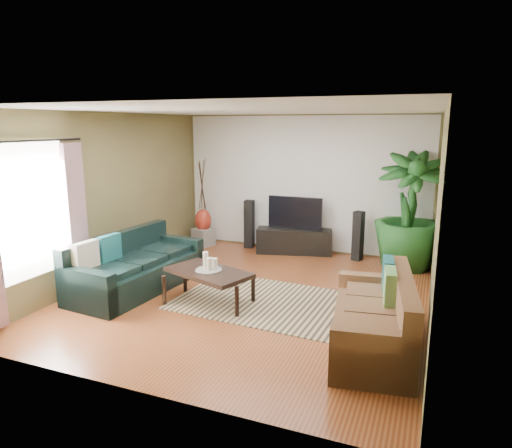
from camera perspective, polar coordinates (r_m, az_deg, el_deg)
The scene contains 27 objects.
floor at distance 6.94m, azimuth -0.62°, elevation -8.83°, with size 5.50×5.50×0.00m, color brown.
ceiling at distance 6.47m, azimuth -0.67°, elevation 14.06°, with size 5.50×5.50×0.00m, color white.
wall_back at distance 9.15m, azimuth 5.92°, elevation 5.03°, with size 5.00×5.00×0.00m, color brown.
wall_front at distance 4.22m, azimuth -14.96°, elevation -4.01°, with size 5.00×5.00×0.00m, color brown.
wall_left at distance 7.85m, azimuth -17.81°, elevation 3.29°, with size 5.50×5.50×0.00m, color brown.
wall_right at distance 6.10m, azimuth 21.66°, elevation 0.52°, with size 5.50×5.50×0.00m, color brown.
backwall_panel at distance 9.14m, azimuth 5.90°, elevation 5.02°, with size 4.90×4.90×0.00m, color white.
window_pane at distance 6.69m, azimuth -26.35°, elevation 1.53°, with size 1.80×1.80×0.00m, color white.
curtain_far at distance 7.21m, azimuth -21.52°, elevation 0.64°, with size 0.08×0.35×2.20m, color gray.
curtain_rod at distance 6.56m, azimuth -26.81°, elevation 9.24°, with size 0.03×0.03×1.90m, color black.
sofa_left at distance 7.29m, azimuth -14.60°, elevation -4.65°, with size 2.25×0.96×0.85m, color black.
sofa_right at distance 5.41m, azimuth 14.34°, elevation -10.69°, with size 1.86×0.84×0.85m, color brown.
area_rug at distance 6.69m, azimuth 1.01°, elevation -9.61°, with size 2.46×1.74×0.01m, color tan.
coffee_table at distance 6.57m, azimuth -5.90°, elevation -7.83°, with size 1.20×0.66×0.49m, color black.
candle_tray at distance 6.49m, azimuth -5.95°, elevation -5.73°, with size 0.37×0.37×0.02m, color gray.
candle_tall at distance 6.50m, azimuth -6.32°, elevation -4.51°, with size 0.08×0.08×0.24m, color #F4E9CE.
candle_mid at distance 6.41m, azimuth -5.82°, elevation -5.01°, with size 0.08×0.08×0.19m, color silver.
candle_short at distance 6.49m, azimuth -5.17°, elevation -4.94°, with size 0.08×0.08×0.15m, color #F4E8CE.
tv_stand at distance 9.07m, azimuth 4.80°, elevation -2.12°, with size 1.47×0.44×0.49m, color black.
television at distance 8.97m, azimuth 4.90°, elevation 1.40°, with size 1.08×0.06×0.64m, color black.
speaker_left at distance 9.40m, azimuth -0.85°, elevation -0.00°, with size 0.18×0.20×0.99m, color black.
speaker_right at distance 8.73m, azimuth 12.64°, elevation -1.47°, with size 0.17×0.19×0.93m, color black.
potted_plant at distance 8.38m, azimuth 18.57°, elevation 1.57°, with size 1.16×1.16×2.06m, color #174619.
plant_pot at distance 8.58m, azimuth 18.16°, elevation -4.24°, with size 0.38×0.38×0.30m, color black.
pedestal at distance 9.68m, azimuth -6.58°, elevation -1.60°, with size 0.37×0.37×0.37m, color gray.
vase at distance 9.60m, azimuth -6.64°, elevation 0.45°, with size 0.34×0.34×0.47m, color maroon.
side_table at distance 8.23m, azimuth -11.35°, elevation -3.77°, with size 0.48×0.48×0.51m, color brown.
Camera 1 is at (2.45, -5.98, 2.51)m, focal length 32.00 mm.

